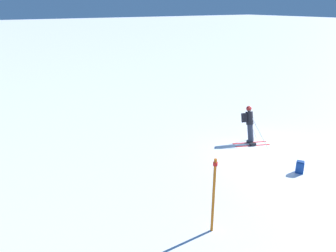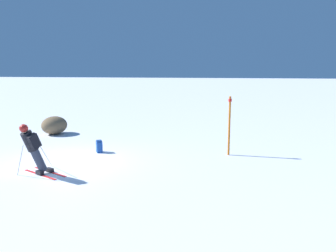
# 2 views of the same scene
# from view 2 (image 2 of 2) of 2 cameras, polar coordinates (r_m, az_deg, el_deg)

# --- Properties ---
(ground_plane) EXTENTS (300.00, 300.00, 0.00)m
(ground_plane) POSITION_cam_2_polar(r_m,az_deg,el_deg) (12.58, -17.02, -6.02)
(ground_plane) COLOR white
(skier) EXTENTS (1.57, 1.73, 1.75)m
(skier) POSITION_cam_2_polar(r_m,az_deg,el_deg) (11.03, -22.45, -3.40)
(skier) COLOR red
(skier) RESTS_ON ground
(spare_backpack) EXTENTS (0.37, 0.35, 0.50)m
(spare_backpack) POSITION_cam_2_polar(r_m,az_deg,el_deg) (13.67, -11.88, -3.51)
(spare_backpack) COLOR #194293
(spare_backpack) RESTS_ON ground
(exposed_boulder_0) EXTENTS (1.45, 1.24, 0.95)m
(exposed_boulder_0) POSITION_cam_2_polar(r_m,az_deg,el_deg) (18.21, -19.18, 0.13)
(exposed_boulder_0) COLOR brown
(exposed_boulder_0) RESTS_ON ground
(trail_marker) EXTENTS (0.13, 0.13, 2.32)m
(trail_marker) POSITION_cam_2_polar(r_m,az_deg,el_deg) (12.99, 10.64, 0.43)
(trail_marker) COLOR orange
(trail_marker) RESTS_ON ground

